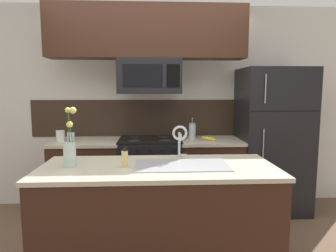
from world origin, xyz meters
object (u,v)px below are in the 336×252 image
(stove_range, at_px, (150,175))
(french_press, at_px, (192,131))
(sink_faucet, at_px, (180,138))
(storage_jar_medium, at_px, (71,136))
(refrigerator, at_px, (272,140))
(storage_jar_tall, at_px, (60,135))
(dish_soap_bottle, at_px, (125,159))
(flower_vase, at_px, (70,151))
(microwave, at_px, (150,77))
(banana_bunch, at_px, (209,138))

(stove_range, bearing_deg, french_press, 6.49)
(french_press, distance_m, sink_faucet, 1.14)
(storage_jar_medium, bearing_deg, sink_faucet, -39.76)
(french_press, xyz_separation_m, sink_faucet, (-0.26, -1.10, 0.10))
(refrigerator, distance_m, storage_jar_tall, 2.61)
(sink_faucet, relative_size, dish_soap_bottle, 1.85)
(dish_soap_bottle, bearing_deg, flower_vase, 175.35)
(storage_jar_tall, relative_size, french_press, 0.58)
(stove_range, height_order, storage_jar_tall, storage_jar_tall)
(storage_jar_medium, height_order, dish_soap_bottle, dish_soap_bottle)
(microwave, xyz_separation_m, storage_jar_tall, (-1.07, -0.01, -0.69))
(sink_faucet, distance_m, dish_soap_bottle, 0.53)
(storage_jar_tall, height_order, french_press, french_press)
(storage_jar_medium, relative_size, french_press, 0.47)
(french_press, height_order, flower_vase, flower_vase)
(banana_bunch, bearing_deg, flower_vase, -138.96)
(dish_soap_bottle, bearing_deg, banana_bunch, 53.06)
(flower_vase, bearing_deg, microwave, 62.56)
(refrigerator, height_order, sink_faucet, refrigerator)
(microwave, height_order, dish_soap_bottle, microwave)
(dish_soap_bottle, height_order, flower_vase, flower_vase)
(storage_jar_medium, xyz_separation_m, dish_soap_bottle, (0.76, -1.25, 0.01))
(microwave, distance_m, storage_jar_medium, 1.18)
(refrigerator, bearing_deg, flower_vase, -149.85)
(sink_faucet, bearing_deg, stove_range, 104.62)
(banana_bunch, distance_m, dish_soap_bottle, 1.52)
(microwave, distance_m, flower_vase, 1.51)
(banana_bunch, distance_m, french_press, 0.24)
(storage_jar_tall, relative_size, storage_jar_medium, 1.25)
(banana_bunch, bearing_deg, dish_soap_bottle, -126.94)
(stove_range, relative_size, storage_jar_tall, 5.96)
(refrigerator, relative_size, dish_soap_bottle, 10.82)
(stove_range, height_order, french_press, french_press)
(storage_jar_tall, xyz_separation_m, dish_soap_bottle, (0.88, -1.24, -0.01))
(banana_bunch, height_order, french_press, french_press)
(banana_bunch, xyz_separation_m, sink_faucet, (-0.45, -0.98, 0.18))
(microwave, xyz_separation_m, sink_faucet, (0.27, -1.02, -0.57))
(stove_range, relative_size, banana_bunch, 4.86)
(flower_vase, bearing_deg, refrigerator, 30.15)
(microwave, height_order, banana_bunch, microwave)
(dish_soap_bottle, bearing_deg, storage_jar_medium, 121.31)
(dish_soap_bottle, bearing_deg, refrigerator, 36.87)
(refrigerator, xyz_separation_m, dish_soap_bottle, (-1.72, -1.29, 0.09))
(storage_jar_medium, distance_m, dish_soap_bottle, 1.46)
(microwave, height_order, flower_vase, microwave)
(french_press, xyz_separation_m, dish_soap_bottle, (-0.72, -1.33, -0.03))
(storage_jar_tall, relative_size, flower_vase, 0.32)
(sink_faucet, bearing_deg, flower_vase, -167.84)
(stove_range, height_order, banana_bunch, banana_bunch)
(stove_range, xyz_separation_m, storage_jar_tall, (-1.07, -0.03, 0.53))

